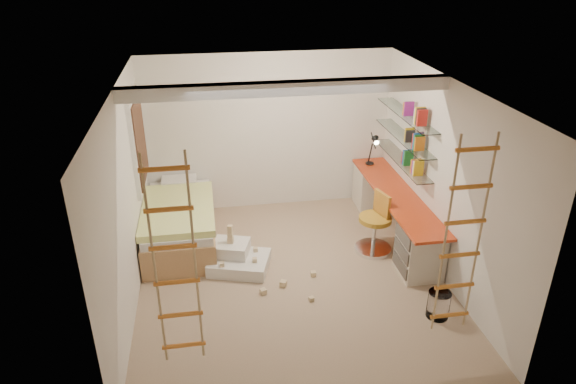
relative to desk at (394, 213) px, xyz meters
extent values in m
plane|color=#9B7F64|center=(-1.72, -0.86, -0.40)|extent=(4.50, 4.50, 0.00)
cube|color=white|center=(-1.72, -0.56, 2.12)|extent=(4.00, 0.18, 0.16)
cube|color=white|center=(-3.69, 0.64, 1.15)|extent=(0.06, 1.15, 1.35)
cube|color=#4C2D1E|center=(-3.65, 0.64, 1.15)|extent=(0.02, 1.00, 1.20)
cylinder|color=white|center=(-0.11, -1.92, -0.23)|extent=(0.27, 0.27, 0.34)
cube|color=red|center=(0.00, -0.03, 0.33)|extent=(0.55, 2.80, 0.04)
cube|color=beige|center=(0.00, 1.07, -0.05)|extent=(0.52, 0.55, 0.71)
cube|color=beige|center=(0.00, -1.03, -0.05)|extent=(0.52, 0.55, 0.71)
cube|color=#4C4742|center=(-0.27, -1.03, 0.21)|extent=(0.02, 0.50, 0.18)
cube|color=#4C4742|center=(-0.27, -1.03, -0.01)|extent=(0.02, 0.50, 0.18)
cube|color=#4C4742|center=(-0.27, -1.03, -0.23)|extent=(0.02, 0.50, 0.18)
cube|color=white|center=(0.15, 0.27, 0.75)|extent=(0.25, 1.80, 0.01)
cube|color=white|center=(0.15, 0.27, 1.10)|extent=(0.25, 1.80, 0.01)
cube|color=white|center=(0.15, 0.27, 1.45)|extent=(0.25, 1.80, 0.01)
cube|color=#AD7F51|center=(-3.20, 0.37, -0.18)|extent=(1.00, 2.00, 0.45)
cube|color=white|center=(-3.20, 0.37, 0.11)|extent=(0.95, 1.95, 0.12)
cube|color=#E1FA34|center=(-3.20, 0.22, 0.22)|extent=(1.02, 1.60, 0.10)
cube|color=white|center=(-3.20, 1.17, 0.23)|extent=(0.55, 0.35, 0.12)
cylinder|color=black|center=(-0.05, 1.12, 0.36)|extent=(0.14, 0.14, 0.02)
cylinder|color=black|center=(-0.05, 1.12, 0.55)|extent=(0.02, 0.15, 0.36)
cylinder|color=black|center=(-0.05, 1.02, 0.80)|extent=(0.02, 0.27, 0.20)
cone|color=black|center=(-0.05, 0.90, 0.85)|extent=(0.12, 0.14, 0.15)
cylinder|color=#FFEABF|center=(-0.05, 0.86, 0.82)|extent=(0.08, 0.04, 0.08)
cylinder|color=#B68623|center=(-0.42, -0.36, 0.12)|extent=(0.58, 0.58, 0.07)
cube|color=#AF7021|center=(-0.32, -0.31, 0.33)|extent=(0.14, 0.36, 0.34)
cylinder|color=silver|center=(-0.42, -0.36, -0.11)|extent=(0.07, 0.07, 0.47)
cylinder|color=silver|center=(-0.42, -0.36, -0.38)|extent=(0.66, 0.66, 0.06)
cube|color=silver|center=(-2.39, -0.51, -0.32)|extent=(0.94, 0.82, 0.18)
cube|color=silver|center=(-2.49, -0.38, -0.14)|extent=(0.58, 0.52, 0.18)
cube|color=#CCB284|center=(-2.49, -0.38, -0.01)|extent=(0.10, 0.10, 0.08)
cube|color=#CCB284|center=(-2.49, -0.38, 0.06)|extent=(0.09, 0.09, 0.07)
cube|color=#CCB284|center=(-2.49, -0.38, 0.16)|extent=(0.08, 0.08, 0.12)
cube|color=#CCB284|center=(-2.19, -0.65, -0.20)|extent=(0.06, 0.06, 0.06)
cube|color=#CCB284|center=(-2.15, -0.39, -0.20)|extent=(0.06, 0.06, 0.06)
cube|color=#CCB284|center=(-2.63, -0.68, -0.20)|extent=(0.06, 0.06, 0.06)
cube|color=#CCB284|center=(-1.86, -1.02, -0.37)|extent=(0.07, 0.07, 0.07)
cube|color=#CCB284|center=(-2.14, -1.14, -0.37)|extent=(0.07, 0.07, 0.07)
cube|color=#CCB284|center=(-1.56, -1.38, -0.37)|extent=(0.07, 0.07, 0.07)
cube|color=#CCB284|center=(-1.42, -0.86, -0.37)|extent=(0.07, 0.07, 0.07)
cube|color=yellow|center=(0.15, 0.27, 0.86)|extent=(0.14, 0.52, 0.22)
cube|color=white|center=(0.15, 0.27, 1.21)|extent=(0.14, 0.46, 0.22)
cube|color=#8C1E7F|center=(0.15, 0.27, 1.56)|extent=(0.14, 0.46, 0.22)
camera|label=1|loc=(-2.71, -6.51, 3.63)|focal=32.00mm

